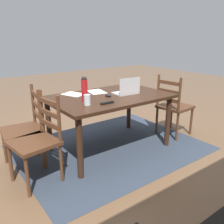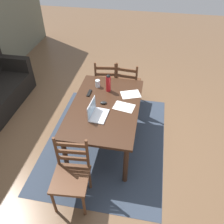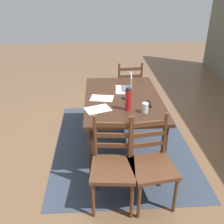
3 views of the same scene
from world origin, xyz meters
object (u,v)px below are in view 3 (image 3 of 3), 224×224
Objects in this scene: chair_right_far at (151,164)px; water_bottle at (128,98)px; chair_left_far at (128,87)px; tv_remote at (149,104)px; chair_right_near at (113,166)px; dining_table at (123,103)px; laptop at (127,86)px; computer_mouse at (126,97)px; drinking_glass at (145,108)px.

water_bottle is at bearing -166.02° from chair_right_far.
tv_remote is (1.32, 0.10, 0.30)m from chair_left_far.
chair_right_near is 0.39m from chair_right_far.
water_bottle is 0.34m from tv_remote.
laptop reaches higher than dining_table.
chair_right_near is at bearing -10.46° from dining_table.
chair_left_far is 1.17m from computer_mouse.
chair_right_near is 5.59× the size of tv_remote.
chair_right_near is 9.50× the size of computer_mouse.
dining_table is 1.10m from chair_left_far.
chair_right_near is 1.09m from computer_mouse.
drinking_glass is (-0.60, 0.02, 0.35)m from chair_right_far.
dining_table is 9.16× the size of tv_remote.
laptop is at bearing 168.06° from chair_right_near.
computer_mouse is at bearing 178.75° from water_bottle.
chair_right_near is 3.26× the size of water_bottle.
dining_table is at bearing -169.67° from chair_right_far.
chair_right_far is (2.13, -0.01, 0.00)m from chair_left_far.
chair_right_near is 2.82× the size of laptop.
water_bottle is at bearing -7.01° from chair_left_far.
laptop reaches higher than drinking_glass.
chair_right_near and chair_right_far have the same top height.
laptop is 0.54m from tv_remote.
chair_left_far is 5.59× the size of tv_remote.
laptop is at bearing -168.83° from drinking_glass.
drinking_glass is (-0.60, 0.41, 0.35)m from chair_right_near.
chair_right_near is at bearing -34.61° from drinking_glass.
computer_mouse is (1.11, -0.17, 0.31)m from chair_left_far.
chair_right_far is 5.59× the size of tv_remote.
laptop reaches higher than chair_right_near.
water_bottle is (-0.68, 0.22, 0.44)m from chair_right_near.
drinking_glass is (1.53, 0.01, 0.35)m from chair_left_far.
chair_right_near is at bearing -120.50° from tv_remote.
chair_left_far is at bearing 169.17° from dining_table.
laptop is 0.63m from water_bottle.
chair_right_far is at bearing 0.61° from computer_mouse.
computer_mouse reaches higher than dining_table.
chair_right_near is 2.17m from chair_left_far.
chair_right_far is at bearing 89.96° from chair_right_near.
tv_remote is (-0.81, 0.11, 0.30)m from chair_right_far.
drinking_glass is (0.08, 0.19, -0.09)m from water_bottle.
tv_remote is at bearing 44.30° from computer_mouse.
laptop is 0.72m from drinking_glass.
drinking_glass is at bearing 145.39° from chair_right_near.
tv_remote is at bearing 4.38° from chair_left_far.
water_bottle is 1.72× the size of tv_remote.
chair_left_far reaches higher than dining_table.
computer_mouse is at bearing 143.88° from tv_remote.
water_bottle is (-0.68, -0.17, 0.44)m from chair_right_far.
drinking_glass is (0.70, 0.14, 0.00)m from laptop.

